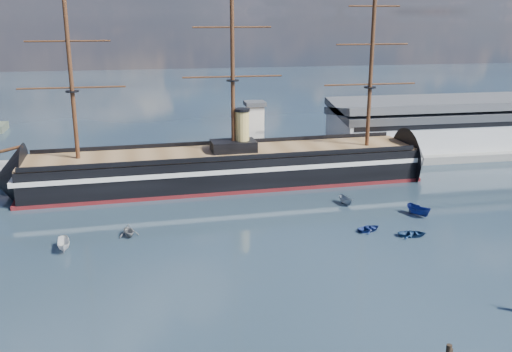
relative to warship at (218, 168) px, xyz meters
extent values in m
plane|color=black|center=(8.13, -20.00, -4.04)|extent=(600.00, 600.00, 0.00)
cube|color=slate|center=(18.13, 16.00, -4.04)|extent=(180.00, 18.00, 2.00)
cube|color=#B7BABC|center=(66.13, 20.00, 2.96)|extent=(62.00, 20.00, 10.00)
cube|color=#3F4247|center=(66.13, 20.00, 8.56)|extent=(63.00, 21.00, 2.00)
cube|color=silver|center=(11.13, 13.00, 4.96)|extent=(4.00, 4.00, 14.00)
cube|color=#3F4247|center=(11.13, 13.00, 12.46)|extent=(5.00, 5.00, 1.00)
cube|color=black|center=(1.73, 0.00, -0.04)|extent=(88.60, 19.69, 7.00)
cube|color=silver|center=(1.73, 0.00, 1.16)|extent=(90.60, 20.02, 1.00)
cube|color=#5A1517|center=(1.73, 0.00, -3.69)|extent=(90.60, 19.98, 0.90)
cone|color=black|center=(-44.77, 0.00, -0.34)|extent=(14.65, 16.26, 15.68)
cone|color=black|center=(48.23, 0.00, -0.34)|extent=(11.65, 16.13, 15.68)
cube|color=brown|center=(1.73, 0.00, 3.56)|extent=(88.54, 18.41, 0.40)
cube|color=black|center=(3.73, 0.00, 4.96)|extent=(10.24, 6.42, 2.50)
cylinder|color=tan|center=(5.73, 0.00, 8.46)|extent=(3.20, 3.20, 9.00)
cylinder|color=#381E0F|center=(-30.27, 0.00, 22.76)|extent=(0.90, 0.90, 38.00)
cylinder|color=#381E0F|center=(3.73, 0.00, 24.76)|extent=(0.90, 0.90, 42.00)
cylinder|color=#381E0F|center=(35.73, 0.00, 21.76)|extent=(0.90, 0.90, 36.00)
imported|color=silver|center=(-29.82, -32.29, -4.04)|extent=(6.33, 2.95, 2.44)
imported|color=navy|center=(23.50, -33.52, -4.04)|extent=(1.97, 3.05, 1.32)
imported|color=slate|center=(24.22, -18.71, -4.04)|extent=(5.54, 2.89, 2.11)
imported|color=slate|center=(-19.39, -27.95, -4.04)|extent=(7.03, 4.56, 2.38)
imported|color=navy|center=(29.95, -37.45, -4.04)|extent=(1.75, 3.24, 1.44)
imported|color=navy|center=(35.88, -27.76, -4.04)|extent=(6.86, 4.72, 2.58)
camera|label=1|loc=(-14.93, -124.54, 34.24)|focal=40.00mm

